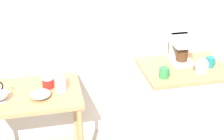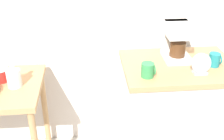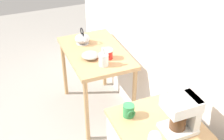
{
  "view_description": "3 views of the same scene",
  "coord_description": "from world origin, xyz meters",
  "px_view_note": "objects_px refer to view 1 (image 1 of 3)",
  "views": [
    {
      "loc": [
        -0.44,
        -2.44,
        2.2
      ],
      "look_at": [
        0.07,
        0.0,
        0.92
      ],
      "focal_mm": 51.97,
      "sensor_mm": 36.0,
      "label": 1
    },
    {
      "loc": [
        0.11,
        -1.8,
        1.8
      ],
      "look_at": [
        0.28,
        0.0,
        0.86
      ],
      "focal_mm": 48.08,
      "sensor_mm": 36.0,
      "label": 2
    },
    {
      "loc": [
        1.96,
        -0.89,
        2.32
      ],
      "look_at": [
        -0.12,
        -0.03,
        0.87
      ],
      "focal_mm": 48.91,
      "sensor_mm": 36.0,
      "label": 3
    }
  ],
  "objects_px": {
    "bowl_stoneware": "(40,94)",
    "table_clock": "(201,67)",
    "canister_enamel": "(48,82)",
    "mug_tall_green": "(164,73)",
    "mug_dark_teal": "(210,62)",
    "glass_carafe_vase": "(61,84)",
    "coffee_maker": "(181,48)"
  },
  "relations": [
    {
      "from": "bowl_stoneware",
      "to": "table_clock",
      "type": "height_order",
      "value": "table_clock"
    },
    {
      "from": "canister_enamel",
      "to": "table_clock",
      "type": "bearing_deg",
      "value": -9.41
    },
    {
      "from": "canister_enamel",
      "to": "mug_tall_green",
      "type": "distance_m",
      "value": 1.01
    },
    {
      "from": "bowl_stoneware",
      "to": "mug_dark_teal",
      "type": "xyz_separation_m",
      "value": [
        1.52,
        0.04,
        0.13
      ]
    },
    {
      "from": "canister_enamel",
      "to": "table_clock",
      "type": "distance_m",
      "value": 1.34
    },
    {
      "from": "bowl_stoneware",
      "to": "canister_enamel",
      "type": "height_order",
      "value": "canister_enamel"
    },
    {
      "from": "glass_carafe_vase",
      "to": "canister_enamel",
      "type": "height_order",
      "value": "glass_carafe_vase"
    },
    {
      "from": "bowl_stoneware",
      "to": "coffee_maker",
      "type": "relative_size",
      "value": 0.68
    },
    {
      "from": "glass_carafe_vase",
      "to": "mug_tall_green",
      "type": "relative_size",
      "value": 2.0
    },
    {
      "from": "bowl_stoneware",
      "to": "coffee_maker",
      "type": "xyz_separation_m",
      "value": [
        1.3,
        0.19,
        0.22
      ]
    },
    {
      "from": "coffee_maker",
      "to": "table_clock",
      "type": "height_order",
      "value": "coffee_maker"
    },
    {
      "from": "bowl_stoneware",
      "to": "mug_dark_teal",
      "type": "bearing_deg",
      "value": 1.4
    },
    {
      "from": "canister_enamel",
      "to": "mug_tall_green",
      "type": "xyz_separation_m",
      "value": [
        0.97,
        -0.23,
        0.11
      ]
    },
    {
      "from": "canister_enamel",
      "to": "table_clock",
      "type": "height_order",
      "value": "table_clock"
    },
    {
      "from": "mug_dark_teal",
      "to": "table_clock",
      "type": "bearing_deg",
      "value": -143.52
    },
    {
      "from": "bowl_stoneware",
      "to": "mug_tall_green",
      "type": "relative_size",
      "value": 1.88
    },
    {
      "from": "canister_enamel",
      "to": "glass_carafe_vase",
      "type": "bearing_deg",
      "value": -38.27
    },
    {
      "from": "table_clock",
      "to": "bowl_stoneware",
      "type": "bearing_deg",
      "value": 177.44
    },
    {
      "from": "glass_carafe_vase",
      "to": "canister_enamel",
      "type": "bearing_deg",
      "value": 141.73
    },
    {
      "from": "glass_carafe_vase",
      "to": "canister_enamel",
      "type": "relative_size",
      "value": 1.81
    },
    {
      "from": "glass_carafe_vase",
      "to": "coffee_maker",
      "type": "distance_m",
      "value": 1.14
    },
    {
      "from": "bowl_stoneware",
      "to": "table_clock",
      "type": "bearing_deg",
      "value": -2.56
    },
    {
      "from": "mug_tall_green",
      "to": "table_clock",
      "type": "xyz_separation_m",
      "value": [
        0.34,
        0.01,
        0.01
      ]
    },
    {
      "from": "coffee_maker",
      "to": "mug_dark_teal",
      "type": "height_order",
      "value": "coffee_maker"
    },
    {
      "from": "glass_carafe_vase",
      "to": "mug_dark_teal",
      "type": "distance_m",
      "value": 1.35
    },
    {
      "from": "table_clock",
      "to": "canister_enamel",
      "type": "bearing_deg",
      "value": 170.59
    },
    {
      "from": "coffee_maker",
      "to": "table_clock",
      "type": "xyz_separation_m",
      "value": [
        0.09,
        -0.25,
        -0.08
      ]
    },
    {
      "from": "mug_dark_teal",
      "to": "mug_tall_green",
      "type": "bearing_deg",
      "value": -167.02
    },
    {
      "from": "coffee_maker",
      "to": "canister_enamel",
      "type": "bearing_deg",
      "value": -178.4
    },
    {
      "from": "mug_tall_green",
      "to": "bowl_stoneware",
      "type": "bearing_deg",
      "value": 175.98
    },
    {
      "from": "glass_carafe_vase",
      "to": "coffee_maker",
      "type": "relative_size",
      "value": 0.72
    },
    {
      "from": "bowl_stoneware",
      "to": "canister_enamel",
      "type": "xyz_separation_m",
      "value": [
        0.07,
        0.16,
        0.02
      ]
    }
  ]
}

